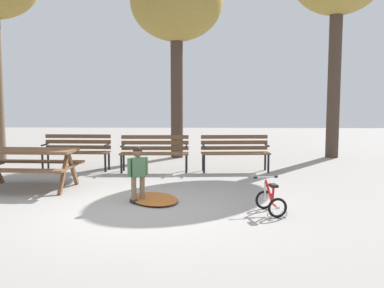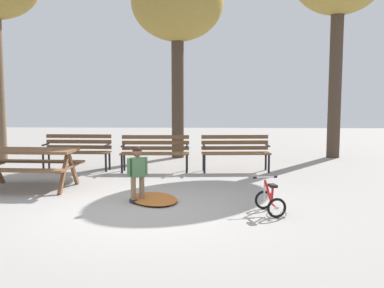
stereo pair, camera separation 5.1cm
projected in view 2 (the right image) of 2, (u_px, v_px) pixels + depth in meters
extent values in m
plane|color=gray|center=(138.00, 212.00, 6.84)|extent=(36.00, 36.00, 0.00)
cube|color=brown|center=(28.00, 151.00, 8.48)|extent=(1.83, 0.83, 0.05)
cube|color=brown|center=(15.00, 170.00, 7.97)|extent=(1.81, 0.31, 0.04)
cube|color=brown|center=(40.00, 161.00, 9.06)|extent=(1.81, 0.31, 0.04)
cube|color=brown|center=(64.00, 173.00, 8.22)|extent=(0.08, 0.57, 0.76)
cube|color=brown|center=(73.00, 169.00, 8.71)|extent=(0.08, 0.57, 0.76)
cube|color=brown|center=(68.00, 168.00, 8.46)|extent=(0.12, 1.10, 0.04)
cube|color=brown|center=(79.00, 151.00, 10.75)|extent=(1.60, 0.10, 0.03)
cube|color=brown|center=(77.00, 152.00, 10.63)|extent=(1.60, 0.10, 0.03)
cube|color=brown|center=(76.00, 153.00, 10.51)|extent=(1.60, 0.10, 0.03)
cube|color=brown|center=(74.00, 153.00, 10.40)|extent=(1.60, 0.10, 0.03)
cube|color=brown|center=(79.00, 147.00, 10.78)|extent=(1.60, 0.08, 0.09)
cube|color=brown|center=(79.00, 142.00, 10.77)|extent=(1.60, 0.08, 0.09)
cube|color=brown|center=(79.00, 136.00, 10.75)|extent=(1.60, 0.08, 0.09)
cylinder|color=black|center=(106.00, 163.00, 10.40)|extent=(0.05, 0.05, 0.44)
cylinder|color=black|center=(110.00, 160.00, 10.76)|extent=(0.05, 0.05, 0.44)
cube|color=black|center=(107.00, 145.00, 10.53)|extent=(0.05, 0.40, 0.03)
cylinder|color=black|center=(43.00, 162.00, 10.48)|extent=(0.05, 0.05, 0.44)
cylinder|color=black|center=(49.00, 160.00, 10.84)|extent=(0.05, 0.05, 0.44)
cube|color=black|center=(46.00, 145.00, 10.62)|extent=(0.05, 0.40, 0.03)
cube|color=brown|center=(155.00, 153.00, 10.54)|extent=(1.60, 0.12, 0.03)
cube|color=brown|center=(155.00, 153.00, 10.42)|extent=(1.60, 0.12, 0.03)
cube|color=brown|center=(155.00, 154.00, 10.30)|extent=(1.60, 0.12, 0.03)
cube|color=brown|center=(154.00, 155.00, 10.18)|extent=(1.60, 0.12, 0.03)
cube|color=brown|center=(156.00, 148.00, 10.57)|extent=(1.60, 0.09, 0.09)
cube|color=brown|center=(156.00, 143.00, 10.55)|extent=(1.60, 0.09, 0.09)
cube|color=brown|center=(155.00, 137.00, 10.54)|extent=(1.60, 0.09, 0.09)
cylinder|color=black|center=(187.00, 164.00, 10.22)|extent=(0.05, 0.05, 0.44)
cylinder|color=black|center=(187.00, 162.00, 10.58)|extent=(0.05, 0.05, 0.44)
cube|color=black|center=(187.00, 146.00, 10.35)|extent=(0.05, 0.40, 0.03)
cylinder|color=black|center=(122.00, 164.00, 10.23)|extent=(0.05, 0.05, 0.44)
cylinder|color=black|center=(124.00, 162.00, 10.58)|extent=(0.05, 0.05, 0.44)
cube|color=black|center=(123.00, 146.00, 10.36)|extent=(0.05, 0.40, 0.03)
cube|color=brown|center=(235.00, 152.00, 10.58)|extent=(1.60, 0.18, 0.03)
cube|color=brown|center=(236.00, 153.00, 10.46)|extent=(1.60, 0.18, 0.03)
cube|color=brown|center=(236.00, 154.00, 10.34)|extent=(1.60, 0.18, 0.03)
cube|color=brown|center=(237.00, 154.00, 10.22)|extent=(1.60, 0.18, 0.03)
cube|color=brown|center=(235.00, 148.00, 10.60)|extent=(1.60, 0.16, 0.09)
cube|color=brown|center=(235.00, 142.00, 10.59)|extent=(1.60, 0.16, 0.09)
cube|color=brown|center=(235.00, 137.00, 10.58)|extent=(1.60, 0.16, 0.09)
cylinder|color=black|center=(269.00, 163.00, 10.29)|extent=(0.05, 0.05, 0.44)
cylinder|color=black|center=(266.00, 161.00, 10.65)|extent=(0.05, 0.05, 0.44)
cube|color=black|center=(268.00, 145.00, 10.42)|extent=(0.07, 0.40, 0.03)
cylinder|color=black|center=(204.00, 164.00, 10.24)|extent=(0.05, 0.05, 0.44)
cylinder|color=black|center=(203.00, 161.00, 10.59)|extent=(0.05, 0.05, 0.44)
cube|color=black|center=(204.00, 146.00, 10.37)|extent=(0.07, 0.40, 0.03)
cylinder|color=#7F664C|center=(142.00, 189.00, 7.46)|extent=(0.09, 0.09, 0.44)
cube|color=black|center=(142.00, 200.00, 7.48)|extent=(0.16, 0.18, 0.06)
cylinder|color=#7F664C|center=(133.00, 190.00, 7.38)|extent=(0.09, 0.09, 0.44)
cube|color=black|center=(134.00, 201.00, 7.40)|extent=(0.16, 0.18, 0.06)
cube|color=#477047|center=(137.00, 167.00, 7.38)|extent=(0.26, 0.23, 0.32)
sphere|color=brown|center=(137.00, 152.00, 7.35)|extent=(0.16, 0.16, 0.16)
sphere|color=black|center=(137.00, 151.00, 7.35)|extent=(0.15, 0.15, 0.15)
cylinder|color=#477047|center=(146.00, 166.00, 7.45)|extent=(0.06, 0.06, 0.30)
cylinder|color=#477047|center=(129.00, 167.00, 7.30)|extent=(0.06, 0.06, 0.30)
torus|color=black|center=(264.00, 200.00, 6.99)|extent=(0.30, 0.11, 0.30)
cylinder|color=silver|center=(264.00, 200.00, 6.99)|extent=(0.06, 0.05, 0.04)
torus|color=black|center=(277.00, 208.00, 6.49)|extent=(0.30, 0.11, 0.30)
cylinder|color=silver|center=(277.00, 208.00, 6.49)|extent=(0.06, 0.05, 0.04)
torus|color=white|center=(269.00, 215.00, 6.47)|extent=(0.11, 0.05, 0.11)
torus|color=white|center=(284.00, 214.00, 6.52)|extent=(0.11, 0.05, 0.11)
cylinder|color=red|center=(268.00, 192.00, 6.80)|extent=(0.11, 0.31, 0.32)
cylinder|color=red|center=(272.00, 195.00, 6.65)|extent=(0.05, 0.08, 0.27)
cylinder|color=red|center=(274.00, 206.00, 6.58)|extent=(0.08, 0.20, 0.05)
cylinder|color=silver|center=(264.00, 190.00, 6.96)|extent=(0.05, 0.08, 0.32)
cylinder|color=red|center=(269.00, 186.00, 6.77)|extent=(0.11, 0.32, 0.05)
cube|color=black|center=(273.00, 186.00, 6.61)|extent=(0.13, 0.19, 0.04)
cylinder|color=silver|center=(265.00, 177.00, 6.91)|extent=(0.34, 0.10, 0.02)
cylinder|color=black|center=(255.00, 178.00, 6.88)|extent=(0.06, 0.05, 0.04)
cylinder|color=black|center=(275.00, 177.00, 6.95)|extent=(0.06, 0.05, 0.04)
ellipsoid|color=#9E5623|center=(154.00, 199.00, 7.57)|extent=(1.16, 1.32, 0.07)
cylinder|color=#423328|center=(178.00, 97.00, 12.71)|extent=(0.35, 0.35, 3.51)
ellipsoid|color=olive|center=(177.00, 2.00, 12.43)|extent=(2.60, 2.60, 2.20)
cylinder|color=#423328|center=(335.00, 84.00, 12.65)|extent=(0.36, 0.36, 4.24)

